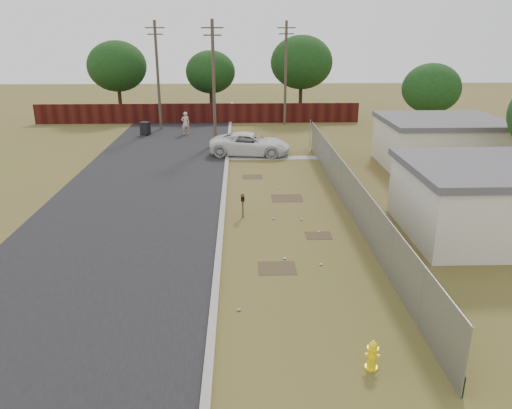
{
  "coord_description": "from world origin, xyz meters",
  "views": [
    {
      "loc": [
        -2.12,
        -21.55,
        8.39
      ],
      "look_at": [
        -1.45,
        -1.02,
        1.1
      ],
      "focal_mm": 35.0,
      "sensor_mm": 36.0,
      "label": 1
    }
  ],
  "objects_px": {
    "fire_hydrant": "(372,356)",
    "pedestrian": "(186,123)",
    "mailbox": "(243,200)",
    "pickup_truck": "(250,144)",
    "trash_bin": "(145,128)"
  },
  "relations": [
    {
      "from": "fire_hydrant",
      "to": "trash_bin",
      "type": "height_order",
      "value": "trash_bin"
    },
    {
      "from": "mailbox",
      "to": "trash_bin",
      "type": "xyz_separation_m",
      "value": [
        -7.9,
        19.26,
        -0.31
      ]
    },
    {
      "from": "pedestrian",
      "to": "trash_bin",
      "type": "bearing_deg",
      "value": -12.7
    },
    {
      "from": "fire_hydrant",
      "to": "pedestrian",
      "type": "height_order",
      "value": "pedestrian"
    },
    {
      "from": "mailbox",
      "to": "trash_bin",
      "type": "distance_m",
      "value": 20.82
    },
    {
      "from": "fire_hydrant",
      "to": "mailbox",
      "type": "relative_size",
      "value": 0.77
    },
    {
      "from": "mailbox",
      "to": "pickup_truck",
      "type": "distance_m",
      "value": 12.24
    },
    {
      "from": "fire_hydrant",
      "to": "pickup_truck",
      "type": "distance_m",
      "value": 23.5
    },
    {
      "from": "fire_hydrant",
      "to": "pickup_truck",
      "type": "relative_size",
      "value": 0.15
    },
    {
      "from": "mailbox",
      "to": "pedestrian",
      "type": "bearing_deg",
      "value": 103.29
    },
    {
      "from": "fire_hydrant",
      "to": "pedestrian",
      "type": "relative_size",
      "value": 0.45
    },
    {
      "from": "fire_hydrant",
      "to": "pedestrian",
      "type": "xyz_separation_m",
      "value": [
        -7.86,
        30.58,
        0.55
      ]
    },
    {
      "from": "mailbox",
      "to": "pedestrian",
      "type": "relative_size",
      "value": 0.58
    },
    {
      "from": "fire_hydrant",
      "to": "pickup_truck",
      "type": "bearing_deg",
      "value": 96.46
    },
    {
      "from": "pickup_truck",
      "to": "pedestrian",
      "type": "height_order",
      "value": "pedestrian"
    }
  ]
}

